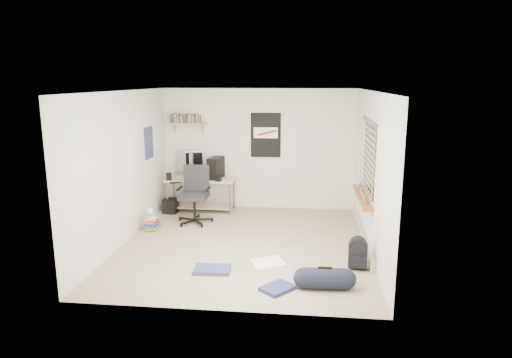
# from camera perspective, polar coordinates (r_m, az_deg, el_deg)

# --- Properties ---
(floor) EXTENTS (4.00, 4.50, 0.01)m
(floor) POSITION_cam_1_polar(r_m,az_deg,el_deg) (7.66, -1.43, -8.15)
(floor) COLOR gray
(floor) RESTS_ON ground
(ceiling) EXTENTS (4.00, 4.50, 0.01)m
(ceiling) POSITION_cam_1_polar(r_m,az_deg,el_deg) (7.17, -1.54, 10.98)
(ceiling) COLOR white
(ceiling) RESTS_ON ground
(back_wall) EXTENTS (4.00, 0.01, 2.50)m
(back_wall) POSITION_cam_1_polar(r_m,az_deg,el_deg) (9.52, 0.32, 3.74)
(back_wall) COLOR silver
(back_wall) RESTS_ON ground
(left_wall) EXTENTS (0.01, 4.50, 2.50)m
(left_wall) POSITION_cam_1_polar(r_m,az_deg,el_deg) (7.83, -16.18, 1.37)
(left_wall) COLOR silver
(left_wall) RESTS_ON ground
(right_wall) EXTENTS (0.01, 4.50, 2.50)m
(right_wall) POSITION_cam_1_polar(r_m,az_deg,el_deg) (7.32, 14.26, 0.74)
(right_wall) COLOR silver
(right_wall) RESTS_ON ground
(desk) EXTENTS (1.50, 0.87, 0.65)m
(desk) POSITION_cam_1_polar(r_m,az_deg,el_deg) (9.51, -6.87, -1.80)
(desk) COLOR tan
(desk) RESTS_ON floor
(monitor_left) EXTENTS (0.39, 0.21, 0.42)m
(monitor_left) POSITION_cam_1_polar(r_m,az_deg,el_deg) (9.61, -8.79, 1.28)
(monitor_left) COLOR #AFAFB4
(monitor_left) RESTS_ON desk
(monitor_right) EXTENTS (0.40, 0.21, 0.42)m
(monitor_right) POSITION_cam_1_polar(r_m,az_deg,el_deg) (9.56, -7.61, 1.28)
(monitor_right) COLOR #9B9BA0
(monitor_right) RESTS_ON desk
(pc_tower) EXTENTS (0.31, 0.49, 0.48)m
(pc_tower) POSITION_cam_1_polar(r_m,az_deg,el_deg) (9.37, -5.04, 1.28)
(pc_tower) COLOR black
(pc_tower) RESTS_ON desk
(keyboard) EXTENTS (0.44, 0.30, 0.02)m
(keyboard) POSITION_cam_1_polar(r_m,az_deg,el_deg) (9.30, -9.46, -0.36)
(keyboard) COLOR black
(keyboard) RESTS_ON desk
(speaker_left) EXTENTS (0.11, 0.11, 0.19)m
(speaker_left) POSITION_cam_1_polar(r_m,az_deg,el_deg) (9.34, -10.82, 0.19)
(speaker_left) COLOR black
(speaker_left) RESTS_ON desk
(speaker_right) EXTENTS (0.12, 0.12, 0.18)m
(speaker_right) POSITION_cam_1_polar(r_m,az_deg,el_deg) (9.10, -4.72, 0.02)
(speaker_right) COLOR black
(speaker_right) RESTS_ON desk
(office_chair) EXTENTS (0.72, 0.72, 1.09)m
(office_chair) POSITION_cam_1_polar(r_m,az_deg,el_deg) (8.68, -7.73, -2.34)
(office_chair) COLOR black
(office_chair) RESTS_ON floor
(wall_shelf) EXTENTS (0.80, 0.22, 0.24)m
(wall_shelf) POSITION_cam_1_polar(r_m,az_deg,el_deg) (9.60, -8.45, 6.86)
(wall_shelf) COLOR tan
(wall_shelf) RESTS_ON back_wall
(poster_back_wall) EXTENTS (0.62, 0.03, 0.92)m
(poster_back_wall) POSITION_cam_1_polar(r_m,az_deg,el_deg) (9.44, 1.22, 5.50)
(poster_back_wall) COLOR black
(poster_back_wall) RESTS_ON back_wall
(poster_left_wall) EXTENTS (0.02, 0.42, 0.60)m
(poster_left_wall) POSITION_cam_1_polar(r_m,az_deg,el_deg) (8.89, -13.26, 4.42)
(poster_left_wall) COLOR navy
(poster_left_wall) RESTS_ON left_wall
(window) EXTENTS (0.10, 1.50, 1.26)m
(window) POSITION_cam_1_polar(r_m,az_deg,el_deg) (7.57, 13.62, 2.69)
(window) COLOR brown
(window) RESTS_ON right_wall
(baseboard_heater) EXTENTS (0.08, 2.50, 0.18)m
(baseboard_heater) POSITION_cam_1_polar(r_m,az_deg,el_deg) (7.91, 13.16, -7.07)
(baseboard_heater) COLOR #B7B2A8
(baseboard_heater) RESTS_ON floor
(backpack) EXTENTS (0.28, 0.24, 0.36)m
(backpack) POSITION_cam_1_polar(r_m,az_deg,el_deg) (6.80, 12.59, -9.32)
(backpack) COLOR black
(backpack) RESTS_ON floor
(duffel_bag) EXTENTS (0.29, 0.29, 0.55)m
(duffel_bag) POSITION_cam_1_polar(r_m,az_deg,el_deg) (6.14, 8.58, -12.21)
(duffel_bag) COLOR black
(duffel_bag) RESTS_ON floor
(tshirt) EXTENTS (0.58, 0.55, 0.04)m
(tshirt) POSITION_cam_1_polar(r_m,az_deg,el_deg) (6.86, 1.48, -10.44)
(tshirt) COLOR white
(tshirt) RESTS_ON floor
(jeans_a) EXTENTS (0.53, 0.35, 0.06)m
(jeans_a) POSITION_cam_1_polar(r_m,az_deg,el_deg) (6.64, -5.49, -11.19)
(jeans_a) COLOR navy
(jeans_a) RESTS_ON floor
(jeans_b) EXTENTS (0.50, 0.51, 0.05)m
(jeans_b) POSITION_cam_1_polar(r_m,az_deg,el_deg) (6.09, 2.70, -13.47)
(jeans_b) COLOR navy
(jeans_b) RESTS_ON floor
(book_stack) EXTENTS (0.53, 0.47, 0.31)m
(book_stack) POSITION_cam_1_polar(r_m,az_deg,el_deg) (8.45, -12.88, -5.35)
(book_stack) COLOR brown
(book_stack) RESTS_ON floor
(desk_lamp) EXTENTS (0.18, 0.23, 0.20)m
(desk_lamp) POSITION_cam_1_polar(r_m,az_deg,el_deg) (8.36, -12.87, -3.90)
(desk_lamp) COLOR white
(desk_lamp) RESTS_ON book_stack
(subwoofer) EXTENTS (0.28, 0.28, 0.31)m
(subwoofer) POSITION_cam_1_polar(r_m,az_deg,el_deg) (9.51, -10.63, -3.33)
(subwoofer) COLOR black
(subwoofer) RESTS_ON floor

